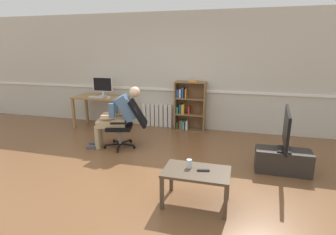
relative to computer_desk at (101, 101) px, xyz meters
name	(u,v)px	position (x,y,z in m)	size (l,w,h in m)	color
ground_plane	(144,174)	(1.91, -2.15, -0.65)	(18.00, 18.00, 0.00)	brown
back_wall	(182,72)	(1.91, 0.50, 0.70)	(12.00, 0.13, 2.70)	beige
computer_desk	(101,101)	(0.00, 0.00, 0.00)	(1.26, 0.65, 0.76)	#9E7547
imac_monitor	(103,85)	(0.04, 0.08, 0.37)	(0.51, 0.14, 0.46)	silver
keyboard	(96,97)	(-0.04, -0.14, 0.12)	(0.36, 0.12, 0.02)	silver
computer_mouse	(109,97)	(0.29, -0.12, 0.12)	(0.06, 0.10, 0.03)	white
bookshelf	(188,107)	(2.11, 0.29, -0.09)	(0.71, 0.29, 1.18)	brown
radiator	(157,115)	(1.31, 0.39, -0.37)	(0.75, 0.08, 0.56)	white
office_chair	(128,122)	(1.21, -1.14, -0.13)	(0.86, 0.67, 0.95)	black
person_seated	(118,115)	(1.04, -1.19, 0.00)	(1.05, 0.57, 1.20)	tan
tv_stand	(283,161)	(3.98, -1.50, -0.47)	(0.82, 0.37, 0.37)	#2D2823
tv_screen	(286,130)	(3.98, -1.50, 0.05)	(0.23, 0.98, 0.63)	black
coffee_table	(196,175)	(2.82, -2.75, -0.26)	(0.81, 0.51, 0.45)	#4C3D2D
drinking_glass	(189,164)	(2.72, -2.69, -0.15)	(0.07, 0.07, 0.11)	silver
spare_remote	(203,170)	(2.91, -2.73, -0.19)	(0.04, 0.15, 0.02)	black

